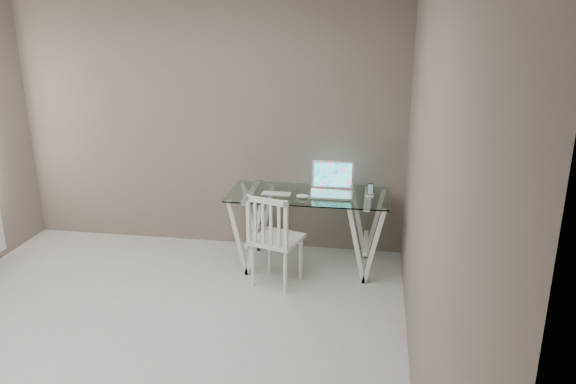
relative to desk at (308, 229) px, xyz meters
name	(u,v)px	position (x,y,z in m)	size (l,w,h in m)	color
room	(91,125)	(-1.15, -1.77, 1.33)	(4.50, 4.52, 2.71)	#B6B4AE
desk	(308,229)	(0.00, 0.00, 0.00)	(1.50, 0.70, 0.75)	silver
chair	(273,236)	(-0.26, -0.47, 0.10)	(0.50, 0.50, 0.88)	white
laptop	(332,186)	(0.21, 0.06, 0.43)	(0.40, 0.37, 0.27)	silver
keyboard	(276,194)	(-0.30, -0.07, 0.37)	(0.29, 0.12, 0.01)	silver
mouse	(302,196)	(-0.04, -0.14, 0.38)	(0.12, 0.07, 0.04)	white
phone_dock	(370,193)	(0.57, 0.01, 0.40)	(0.07, 0.07, 0.12)	white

